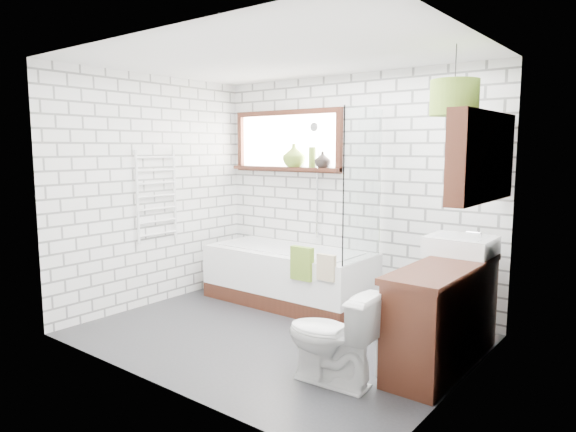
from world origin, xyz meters
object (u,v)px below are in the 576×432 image
Objects in this scene: bathtub at (289,276)px; toilet at (331,336)px; vanity at (444,316)px; pendant at (454,98)px; basin at (461,245)px.

bathtub is 2.66× the size of toilet.
vanity is 1.70m from pendant.
bathtub is 3.51× the size of basin.
vanity reaches higher than toilet.
vanity is 3.86× the size of pendant.
pendant is (0.51, 0.91, 1.75)m from toilet.
toilet is at bearing -122.96° from vanity.
bathtub is 2.07m from vanity.
vanity is at bearing 143.25° from toilet.
toilet is 2.03m from pendant.
basin is at bearing -1.98° from bathtub.
toilet is (-0.53, -0.81, -0.05)m from vanity.
bathtub is at bearing 166.52° from pendant.
pendant is at bearing 103.12° from vanity.
vanity is 0.97m from toilet.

